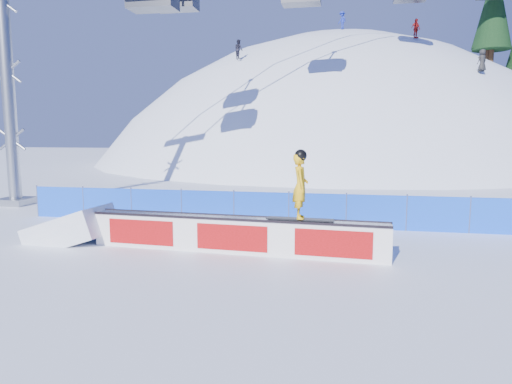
# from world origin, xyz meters

# --- Properties ---
(ground) EXTENTS (160.00, 160.00, 0.00)m
(ground) POSITION_xyz_m (0.00, 0.00, 0.00)
(ground) COLOR white
(ground) RESTS_ON ground
(snow_hill) EXTENTS (64.00, 64.00, 64.00)m
(snow_hill) POSITION_xyz_m (0.00, 42.00, -18.00)
(snow_hill) COLOR white
(snow_hill) RESTS_ON ground
(safety_fence) EXTENTS (22.05, 0.05, 1.30)m
(safety_fence) POSITION_xyz_m (0.00, 4.50, 0.60)
(safety_fence) COLOR blue
(safety_fence) RESTS_ON ground
(rail_box) EXTENTS (8.42, 1.09, 1.01)m
(rail_box) POSITION_xyz_m (-2.05, 0.68, 0.50)
(rail_box) COLOR white
(rail_box) RESTS_ON ground
(snow_ramp) EXTENTS (2.61, 1.72, 1.57)m
(snow_ramp) POSITION_xyz_m (-7.29, 1.00, 0.00)
(snow_ramp) COLOR white
(snow_ramp) RESTS_ON ground
(snowboarder) EXTENTS (1.80, 0.68, 1.87)m
(snowboarder) POSITION_xyz_m (-0.23, 0.57, 1.93)
(snowboarder) COLOR black
(snowboarder) RESTS_ON rail_box
(distant_skiers) EXTENTS (20.20, 9.64, 7.03)m
(distant_skiers) POSITION_xyz_m (1.67, 30.78, 11.63)
(distant_skiers) COLOR black
(distant_skiers) RESTS_ON ground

